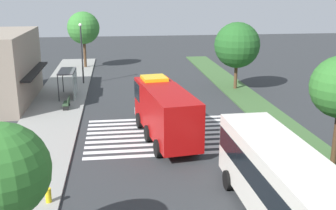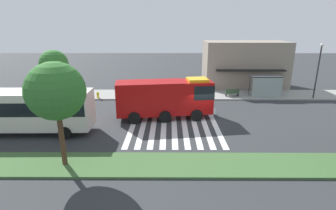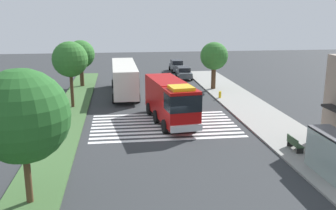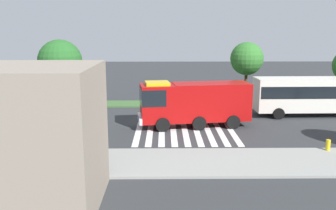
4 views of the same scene
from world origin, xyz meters
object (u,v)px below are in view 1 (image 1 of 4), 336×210
street_lamp (82,48)px  sidewalk_tree_center (83,28)px  transit_bus (289,188)px  bench_near_shelter (67,103)px  fire_truck (164,109)px  sidewalk_tree_far_west (1,173)px  bus_stop_shelter (71,78)px  median_tree_center (237,45)px  fire_hydrant (48,195)px

street_lamp → sidewalk_tree_center: 9.66m
transit_bus → bench_near_shelter: (19.67, 10.95, -1.47)m
transit_bus → street_lamp: bearing=-161.6°
fire_truck → sidewalk_tree_far_west: sidewalk_tree_far_west is taller
bench_near_shelter → fire_truck: bearing=-136.6°
bus_stop_shelter → street_lamp: (5.43, -0.69, 1.96)m
bus_stop_shelter → sidewalk_tree_center: 15.35m
street_lamp → median_tree_center: size_ratio=0.95×
median_tree_center → fire_hydrant: size_ratio=9.45×
bench_near_shelter → street_lamp: bearing=-4.4°
fire_truck → bench_near_shelter: 10.71m
transit_bus → sidewalk_tree_far_west: bearing=-83.9°
street_lamp → fire_hydrant: size_ratio=9.00×
fire_truck → sidewalk_tree_far_west: 15.11m
bus_stop_shelter → median_tree_center: (1.09, -16.08, 2.61)m
bench_near_shelter → street_lamp: (9.43, -0.72, 3.26)m
median_tree_center → transit_bus: bearing=168.2°
sidewalk_tree_far_west → fire_hydrant: size_ratio=7.94×
transit_bus → sidewalk_tree_far_west: sidewalk_tree_far_west is taller
fire_truck → sidewalk_tree_center: sidewalk_tree_center is taller
bench_near_shelter → median_tree_center: median_tree_center is taller
sidewalk_tree_far_west → transit_bus: bearing=-83.0°
transit_bus → bench_near_shelter: bearing=-151.8°
sidewalk_tree_far_west → fire_hydrant: bearing=-5.8°
sidewalk_tree_far_west → median_tree_center: (26.07, -15.78, 0.49)m
street_lamp → fire_hydrant: street_lamp is taller
street_lamp → sidewalk_tree_far_west: 30.41m
bus_stop_shelter → street_lamp: size_ratio=0.56×
bus_stop_shelter → median_tree_center: median_tree_center is taller
bench_near_shelter → sidewalk_tree_far_west: size_ratio=0.29×
street_lamp → fire_hydrant: 25.67m
fire_truck → bench_near_shelter: bearing=35.5°
street_lamp → sidewalk_tree_center: size_ratio=0.90×
fire_truck → bus_stop_shelter: (11.72, 7.26, -0.16)m
sidewalk_tree_center → fire_hydrant: size_ratio=10.00×
transit_bus → fire_hydrant: bearing=-110.8°
bench_near_shelter → street_lamp: 10.00m
street_lamp → sidewalk_tree_far_west: size_ratio=1.13×
bench_near_shelter → fire_hydrant: bench_near_shelter is taller
sidewalk_tree_far_west → median_tree_center: median_tree_center is taller
bench_near_shelter → street_lamp: street_lamp is taller
fire_truck → transit_bus: size_ratio=0.78×
street_lamp → median_tree_center: (-4.34, -15.38, 0.65)m
fire_truck → sidewalk_tree_center: size_ratio=1.31×
fire_truck → sidewalk_tree_center: bearing=6.8°
street_lamp → median_tree_center: bearing=-105.8°
bus_stop_shelter → bench_near_shelter: (-4.00, 0.03, -1.30)m
median_tree_center → sidewalk_tree_far_west: bearing=148.8°
transit_bus → sidewalk_tree_center: 40.23m
fire_truck → sidewalk_tree_center: 27.79m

